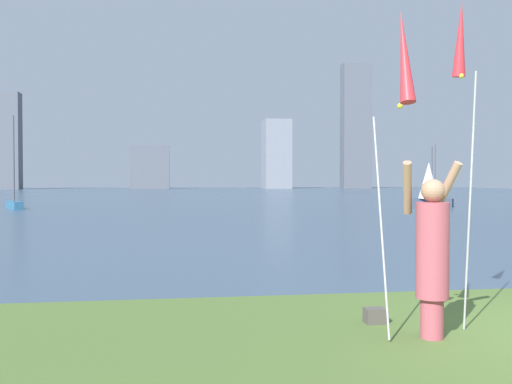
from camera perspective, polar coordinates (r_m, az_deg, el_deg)
ground at (r=56.94m, az=-3.37°, el=-0.59°), size 120.00×138.00×0.12m
person at (r=6.76m, az=17.45°, el=-5.74°), size 0.75×0.55×2.03m
kite_flag_left at (r=6.19m, az=14.70°, el=12.24°), size 0.16×1.10×3.59m
kite_flag_right at (r=7.48m, az=20.10°, el=13.37°), size 0.16×0.50×4.00m
bag at (r=7.42m, az=11.98°, el=-12.19°), size 0.25×0.21×0.19m
sailboat_2 at (r=39.21m, az=17.19°, el=0.73°), size 2.61×2.15×4.00m
sailboat_3 at (r=63.14m, az=17.72°, el=-0.08°), size 2.02×3.19×5.62m
sailboat_4 at (r=37.56m, az=-23.35°, el=-0.99°), size 1.72×2.81×5.73m
skyline_tower_0 at (r=111.75m, az=-24.55°, el=4.76°), size 6.97×3.03×17.54m
skyline_tower_1 at (r=109.80m, az=-10.72°, el=2.48°), size 7.40×3.53×8.24m
skyline_tower_2 at (r=110.41m, az=2.10°, el=3.84°), size 5.12×5.84×13.41m
skyline_tower_3 at (r=114.95m, az=10.11°, el=6.57°), size 5.74×3.01×24.79m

